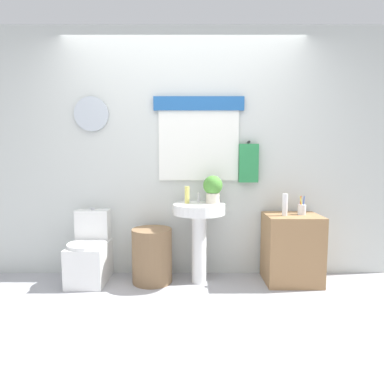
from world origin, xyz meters
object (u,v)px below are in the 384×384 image
(laundry_hamper, at_px, (153,255))
(lotion_bottle, at_px, (285,205))
(pedestal_sink, at_px, (200,223))
(toothbrush_cup, at_px, (302,209))
(soap_bottle, at_px, (188,195))
(wooden_cabinet, at_px, (292,249))
(toilet, at_px, (91,254))
(potted_plant, at_px, (213,188))

(laundry_hamper, relative_size, lotion_bottle, 2.53)
(pedestal_sink, bearing_deg, toothbrush_cup, 1.12)
(pedestal_sink, height_order, soap_bottle, soap_bottle)
(wooden_cabinet, height_order, soap_bottle, soap_bottle)
(laundry_hamper, bearing_deg, toothbrush_cup, 0.77)
(soap_bottle, bearing_deg, toilet, -179.03)
(potted_plant, bearing_deg, toilet, -178.77)
(potted_plant, bearing_deg, pedestal_sink, -156.80)
(wooden_cabinet, height_order, lotion_bottle, lotion_bottle)
(soap_bottle, bearing_deg, pedestal_sink, -22.62)
(laundry_hamper, relative_size, toothbrush_cup, 2.96)
(wooden_cabinet, bearing_deg, laundry_hamper, 180.00)
(toilet, distance_m, wooden_cabinet, 2.05)
(wooden_cabinet, relative_size, potted_plant, 2.48)
(wooden_cabinet, xyz_separation_m, potted_plant, (-0.80, 0.06, 0.61))
(toothbrush_cup, bearing_deg, laundry_hamper, -179.23)
(laundry_hamper, relative_size, soap_bottle, 3.22)
(toilet, height_order, laundry_hamper, toilet)
(wooden_cabinet, distance_m, toothbrush_cup, 0.41)
(laundry_hamper, distance_m, soap_bottle, 0.71)
(laundry_hamper, distance_m, toothbrush_cup, 1.58)
(laundry_hamper, relative_size, potted_plant, 1.97)
(laundry_hamper, height_order, toothbrush_cup, toothbrush_cup)
(pedestal_sink, relative_size, wooden_cabinet, 1.16)
(pedestal_sink, relative_size, potted_plant, 2.88)
(pedestal_sink, xyz_separation_m, toothbrush_cup, (1.03, 0.02, 0.14))
(laundry_hamper, distance_m, lotion_bottle, 1.42)
(toilet, relative_size, laundry_hamper, 1.34)
(potted_plant, distance_m, toothbrush_cup, 0.92)
(wooden_cabinet, bearing_deg, potted_plant, 175.70)
(lotion_bottle, xyz_separation_m, toothbrush_cup, (0.19, 0.06, -0.06))
(laundry_hamper, xyz_separation_m, wooden_cabinet, (1.41, 0.00, 0.07))
(pedestal_sink, bearing_deg, laundry_hamper, 180.00)
(soap_bottle, distance_m, lotion_bottle, 0.97)
(potted_plant, bearing_deg, toothbrush_cup, -2.56)
(wooden_cabinet, height_order, potted_plant, potted_plant)
(toilet, bearing_deg, pedestal_sink, -1.71)
(laundry_hamper, height_order, wooden_cabinet, wooden_cabinet)
(soap_bottle, bearing_deg, wooden_cabinet, -2.71)
(laundry_hamper, height_order, lotion_bottle, lotion_bottle)
(wooden_cabinet, height_order, toothbrush_cup, toothbrush_cup)
(toilet, relative_size, potted_plant, 2.64)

